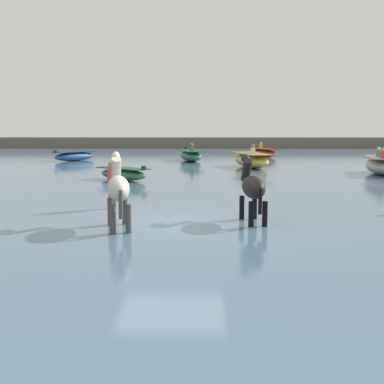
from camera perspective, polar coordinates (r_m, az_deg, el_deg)
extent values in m
plane|color=gray|center=(11.45, -2.38, -5.24)|extent=(120.00, 120.00, 0.00)
cube|color=slate|center=(21.29, -0.88, 1.16)|extent=(90.00, 90.00, 0.32)
ellipsoid|color=black|center=(11.40, 7.17, 0.56)|extent=(0.63, 1.37, 0.53)
cylinder|color=black|center=(11.91, 5.83, -2.58)|extent=(0.12, 0.12, 0.90)
cylinder|color=black|center=(11.99, 7.31, -2.54)|extent=(0.12, 0.12, 0.90)
cylinder|color=black|center=(11.03, 6.90, -3.41)|extent=(0.12, 0.12, 0.90)
cylinder|color=black|center=(11.11, 8.49, -3.36)|extent=(0.12, 0.12, 0.90)
cylinder|color=black|center=(12.03, 6.38, 2.53)|extent=(0.27, 0.51, 0.61)
ellipsoid|color=black|center=(12.14, 6.26, 3.89)|extent=(0.25, 0.47, 0.23)
cylinder|color=black|center=(10.83, 7.96, -1.12)|extent=(0.08, 0.08, 0.57)
ellipsoid|color=beige|center=(10.75, -8.58, 0.43)|extent=(0.77, 1.46, 0.55)
cylinder|color=#45423C|center=(11.33, -9.50, -3.05)|extent=(0.13, 0.13, 0.94)
cylinder|color=#45423C|center=(11.35, -7.82, -3.00)|extent=(0.13, 0.13, 0.94)
cylinder|color=#45423C|center=(10.38, -9.26, -4.02)|extent=(0.13, 0.13, 0.94)
cylinder|color=#45423C|center=(10.40, -7.42, -3.96)|extent=(0.13, 0.13, 0.94)
cylinder|color=beige|center=(11.44, -8.84, 2.60)|extent=(0.33, 0.55, 0.64)
ellipsoid|color=beige|center=(11.55, -8.91, 4.10)|extent=(0.30, 0.51, 0.24)
cylinder|color=#45423C|center=(10.13, -8.33, -1.46)|extent=(0.09, 0.09, 0.59)
ellipsoid|color=#28518E|center=(33.35, -13.54, 4.06)|extent=(2.74, 3.16, 0.58)
cube|color=navy|center=(33.34, -13.56, 4.59)|extent=(2.63, 3.04, 0.04)
cube|color=black|center=(32.41, -15.65, 4.57)|extent=(0.20, 0.19, 0.18)
ellipsoid|color=#B2AD9E|center=(25.00, 21.26, 2.86)|extent=(2.13, 3.99, 0.77)
cube|color=slate|center=(24.97, 21.31, 3.79)|extent=(2.05, 3.83, 0.04)
cube|color=red|center=(23.90, 21.37, 4.04)|extent=(0.23, 0.29, 0.30)
sphere|color=tan|center=(23.89, 21.40, 4.62)|extent=(0.18, 0.18, 0.18)
cube|color=#388E51|center=(24.94, 20.94, 4.19)|extent=(0.23, 0.29, 0.30)
sphere|color=beige|center=(24.93, 20.96, 4.74)|extent=(0.18, 0.18, 0.18)
ellipsoid|color=#BC382D|center=(36.60, 8.24, 4.51)|extent=(2.43, 3.15, 0.61)
cube|color=maroon|center=(36.58, 8.25, 5.02)|extent=(2.34, 3.03, 0.04)
cube|color=gold|center=(36.48, 8.05, 5.28)|extent=(0.28, 0.31, 0.30)
sphere|color=beige|center=(36.47, 8.05, 5.66)|extent=(0.18, 0.18, 0.18)
ellipsoid|color=gold|center=(27.21, 6.95, 3.65)|extent=(2.23, 4.24, 0.76)
cube|color=olive|center=(27.19, 6.96, 4.48)|extent=(2.14, 4.07, 0.04)
cube|color=white|center=(27.21, 7.14, 4.84)|extent=(0.23, 0.29, 0.30)
sphere|color=#A37556|center=(27.20, 7.14, 5.35)|extent=(0.18, 0.18, 0.18)
ellipsoid|color=#337556|center=(32.22, -0.16, 4.22)|extent=(2.00, 3.94, 0.67)
cube|color=#1E4634|center=(32.20, -0.16, 4.85)|extent=(1.92, 3.78, 0.04)
cube|color=black|center=(33.97, -0.78, 5.11)|extent=(0.18, 0.15, 0.18)
cube|color=#388E51|center=(31.14, 0.00, 5.07)|extent=(0.23, 0.29, 0.30)
sphere|color=#A37556|center=(31.13, 0.00, 5.51)|extent=(0.18, 0.18, 0.18)
cube|color=#232328|center=(32.21, -0.07, 5.15)|extent=(0.23, 0.29, 0.30)
sphere|color=#A37556|center=(32.20, -0.07, 5.58)|extent=(0.18, 0.18, 0.18)
ellipsoid|color=#337556|center=(20.74, -8.06, 2.04)|extent=(2.58, 2.33, 0.49)
cube|color=#1E4634|center=(20.72, -8.07, 2.77)|extent=(2.47, 2.24, 0.04)
cube|color=black|center=(19.80, -5.65, 2.79)|extent=(0.19, 0.20, 0.18)
cylinder|color=#383842|center=(13.55, -9.28, -1.44)|extent=(0.20, 0.20, 0.88)
cube|color=red|center=(13.46, -9.34, 1.55)|extent=(0.29, 0.37, 0.54)
sphere|color=#A37556|center=(13.42, -9.38, 3.16)|extent=(0.20, 0.20, 0.20)
cube|color=#605B4C|center=(52.83, 0.15, 5.61)|extent=(80.00, 2.40, 1.46)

